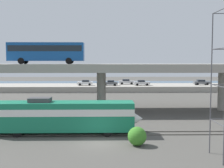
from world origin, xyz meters
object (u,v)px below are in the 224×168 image
(parked_car_2, at_px, (85,83))
(parked_car_3, at_px, (126,82))
(parked_car_4, at_px, (110,83))
(parked_car_0, at_px, (201,82))
(transit_bus_on_overpass, at_px, (46,51))
(train_locomotive, at_px, (71,115))
(parked_car_1, at_px, (142,83))

(parked_car_2, relative_size, parked_car_3, 0.95)
(parked_car_4, bearing_deg, parked_car_0, -175.55)
(parked_car_3, bearing_deg, transit_bus_on_overpass, -111.86)
(transit_bus_on_overpass, distance_m, parked_car_2, 35.97)
(train_locomotive, height_order, transit_bus_on_overpass, transit_bus_on_overpass)
(transit_bus_on_overpass, distance_m, parked_car_0, 52.01)
(transit_bus_on_overpass, bearing_deg, parked_car_4, 72.57)
(transit_bus_on_overpass, xyz_separation_m, parked_car_0, (36.78, 35.99, -7.55))
(train_locomotive, distance_m, parked_car_2, 49.62)
(parked_car_0, bearing_deg, parked_car_3, 172.84)
(parked_car_3, bearing_deg, parked_car_0, -7.16)
(train_locomotive, xyz_separation_m, parked_car_4, (5.09, 48.56, 0.14))
(parked_car_0, height_order, parked_car_2, same)
(parked_car_1, bearing_deg, parked_car_4, -176.90)
(parked_car_1, relative_size, parked_car_3, 0.96)
(train_locomotive, distance_m, parked_car_1, 50.97)
(parked_car_1, height_order, parked_car_3, same)
(parked_car_1, relative_size, parked_car_2, 1.02)
(transit_bus_on_overpass, bearing_deg, parked_car_1, 60.49)
(train_locomotive, xyz_separation_m, transit_bus_on_overpass, (-5.58, 14.60, 7.70))
(transit_bus_on_overpass, relative_size, parked_car_0, 2.63)
(transit_bus_on_overpass, height_order, parked_car_4, transit_bus_on_overpass)
(parked_car_2, height_order, parked_car_4, same)
(train_locomotive, height_order, parked_car_3, train_locomotive)
(parked_car_1, bearing_deg, parked_car_2, 178.02)
(parked_car_2, bearing_deg, parked_car_4, 171.68)
(parked_car_3, bearing_deg, train_locomotive, -100.56)
(parked_car_1, bearing_deg, parked_car_0, 5.14)
(parked_car_0, height_order, parked_car_3, same)
(train_locomotive, bearing_deg, parked_car_3, 79.44)
(transit_bus_on_overpass, distance_m, parked_car_4, 36.38)
(parked_car_3, bearing_deg, parked_car_1, -46.77)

